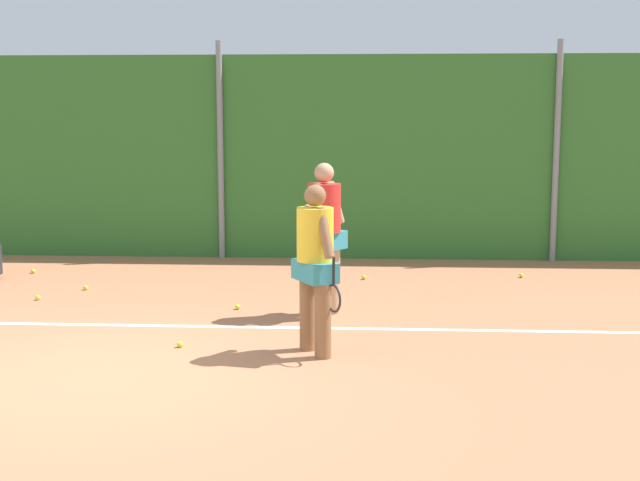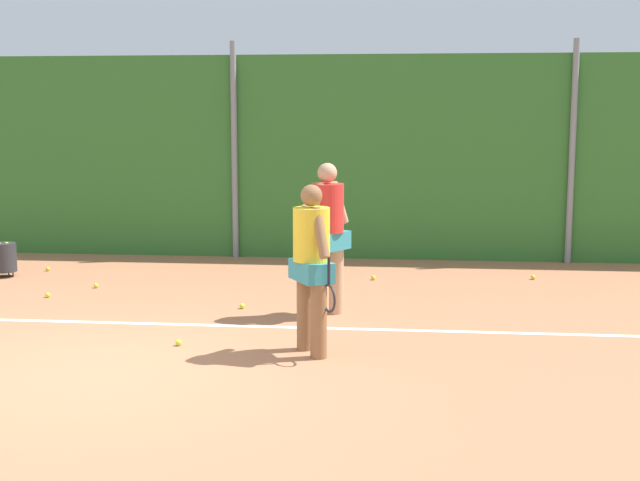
{
  "view_description": "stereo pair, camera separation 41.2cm",
  "coord_description": "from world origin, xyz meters",
  "px_view_note": "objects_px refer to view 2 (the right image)",
  "views": [
    {
      "loc": [
        2.45,
        -7.57,
        2.42
      ],
      "look_at": [
        1.91,
        1.66,
        1.03
      ],
      "focal_mm": 48.6,
      "sensor_mm": 36.0,
      "label": 1
    },
    {
      "loc": [
        2.87,
        -7.54,
        2.42
      ],
      "look_at": [
        1.91,
        1.66,
        1.03
      ],
      "focal_mm": 48.6,
      "sensor_mm": 36.0,
      "label": 2
    }
  ],
  "objects_px": {
    "tennis_ball_5": "(48,269)",
    "tennis_ball_8": "(533,277)",
    "ball_hopper": "(4,257)",
    "tennis_ball_1": "(96,286)",
    "player_midcourt": "(327,231)",
    "tennis_ball_4": "(242,306)",
    "tennis_ball_7": "(179,343)",
    "player_foreground_near": "(312,260)",
    "tennis_ball_6": "(48,295)",
    "tennis_ball_3": "(373,278)"
  },
  "relations": [
    {
      "from": "tennis_ball_5",
      "to": "tennis_ball_8",
      "type": "bearing_deg",
      "value": 0.69
    },
    {
      "from": "tennis_ball_5",
      "to": "player_midcourt",
      "type": "bearing_deg",
      "value": -28.6
    },
    {
      "from": "tennis_ball_6",
      "to": "tennis_ball_7",
      "type": "height_order",
      "value": "same"
    },
    {
      "from": "tennis_ball_8",
      "to": "tennis_ball_1",
      "type": "bearing_deg",
      "value": -168.47
    },
    {
      "from": "tennis_ball_5",
      "to": "tennis_ball_8",
      "type": "height_order",
      "value": "same"
    },
    {
      "from": "tennis_ball_5",
      "to": "tennis_ball_8",
      "type": "relative_size",
      "value": 1.0
    },
    {
      "from": "player_midcourt",
      "to": "tennis_ball_8",
      "type": "bearing_deg",
      "value": 165.7
    },
    {
      "from": "player_midcourt",
      "to": "tennis_ball_3",
      "type": "distance_m",
      "value": 2.52
    },
    {
      "from": "tennis_ball_3",
      "to": "tennis_ball_7",
      "type": "relative_size",
      "value": 1.0
    },
    {
      "from": "tennis_ball_1",
      "to": "player_midcourt",
      "type": "bearing_deg",
      "value": -21.44
    },
    {
      "from": "tennis_ball_3",
      "to": "player_midcourt",
      "type": "bearing_deg",
      "value": -101.36
    },
    {
      "from": "ball_hopper",
      "to": "tennis_ball_4",
      "type": "height_order",
      "value": "ball_hopper"
    },
    {
      "from": "player_foreground_near",
      "to": "tennis_ball_6",
      "type": "distance_m",
      "value": 4.46
    },
    {
      "from": "player_midcourt",
      "to": "ball_hopper",
      "type": "bearing_deg",
      "value": -78.56
    },
    {
      "from": "player_midcourt",
      "to": "tennis_ball_8",
      "type": "distance_m",
      "value": 3.88
    },
    {
      "from": "tennis_ball_3",
      "to": "tennis_ball_7",
      "type": "bearing_deg",
      "value": -116.49
    },
    {
      "from": "ball_hopper",
      "to": "tennis_ball_1",
      "type": "height_order",
      "value": "ball_hopper"
    },
    {
      "from": "player_midcourt",
      "to": "tennis_ball_7",
      "type": "relative_size",
      "value": 27.57
    },
    {
      "from": "tennis_ball_4",
      "to": "tennis_ball_6",
      "type": "height_order",
      "value": "same"
    },
    {
      "from": "ball_hopper",
      "to": "tennis_ball_7",
      "type": "xyz_separation_m",
      "value": [
        3.54,
        -3.43,
        -0.26
      ]
    },
    {
      "from": "tennis_ball_3",
      "to": "tennis_ball_6",
      "type": "height_order",
      "value": "same"
    },
    {
      "from": "tennis_ball_3",
      "to": "tennis_ball_4",
      "type": "distance_m",
      "value": 2.52
    },
    {
      "from": "player_midcourt",
      "to": "tennis_ball_8",
      "type": "height_order",
      "value": "player_midcourt"
    },
    {
      "from": "ball_hopper",
      "to": "tennis_ball_1",
      "type": "distance_m",
      "value": 1.77
    },
    {
      "from": "player_midcourt",
      "to": "tennis_ball_4",
      "type": "bearing_deg",
      "value": -71.26
    },
    {
      "from": "tennis_ball_3",
      "to": "tennis_ball_1",
      "type": "bearing_deg",
      "value": -165.67
    },
    {
      "from": "ball_hopper",
      "to": "tennis_ball_8",
      "type": "height_order",
      "value": "ball_hopper"
    },
    {
      "from": "tennis_ball_4",
      "to": "tennis_ball_8",
      "type": "xyz_separation_m",
      "value": [
        3.83,
        2.27,
        0.0
      ]
    },
    {
      "from": "tennis_ball_3",
      "to": "tennis_ball_6",
      "type": "xyz_separation_m",
      "value": [
        -4.19,
        -1.63,
        0.0
      ]
    },
    {
      "from": "tennis_ball_3",
      "to": "tennis_ball_5",
      "type": "relative_size",
      "value": 1.0
    },
    {
      "from": "tennis_ball_1",
      "to": "tennis_ball_8",
      "type": "relative_size",
      "value": 1.0
    },
    {
      "from": "player_midcourt",
      "to": "tennis_ball_7",
      "type": "distance_m",
      "value": 2.26
    },
    {
      "from": "tennis_ball_5",
      "to": "tennis_ball_4",
      "type": "bearing_deg",
      "value": -32.49
    },
    {
      "from": "tennis_ball_6",
      "to": "tennis_ball_8",
      "type": "relative_size",
      "value": 1.0
    },
    {
      "from": "tennis_ball_1",
      "to": "tennis_ball_5",
      "type": "height_order",
      "value": "same"
    },
    {
      "from": "player_foreground_near",
      "to": "player_midcourt",
      "type": "height_order",
      "value": "player_midcourt"
    },
    {
      "from": "player_foreground_near",
      "to": "tennis_ball_6",
      "type": "bearing_deg",
      "value": -152.27
    },
    {
      "from": "player_foreground_near",
      "to": "tennis_ball_3",
      "type": "distance_m",
      "value": 4.03
    },
    {
      "from": "tennis_ball_1",
      "to": "tennis_ball_8",
      "type": "bearing_deg",
      "value": 11.53
    },
    {
      "from": "tennis_ball_6",
      "to": "player_midcourt",
      "type": "bearing_deg",
      "value": -9.82
    },
    {
      "from": "ball_hopper",
      "to": "tennis_ball_8",
      "type": "bearing_deg",
      "value": 4.4
    },
    {
      "from": "tennis_ball_5",
      "to": "tennis_ball_7",
      "type": "bearing_deg",
      "value": -51.75
    },
    {
      "from": "ball_hopper",
      "to": "tennis_ball_5",
      "type": "bearing_deg",
      "value": 48.95
    },
    {
      "from": "tennis_ball_6",
      "to": "tennis_ball_7",
      "type": "relative_size",
      "value": 1.0
    },
    {
      "from": "player_foreground_near",
      "to": "tennis_ball_5",
      "type": "relative_size",
      "value": 25.83
    },
    {
      "from": "tennis_ball_5",
      "to": "tennis_ball_7",
      "type": "height_order",
      "value": "same"
    },
    {
      "from": "player_foreground_near",
      "to": "tennis_ball_6",
      "type": "height_order",
      "value": "player_foreground_near"
    },
    {
      "from": "ball_hopper",
      "to": "tennis_ball_7",
      "type": "relative_size",
      "value": 7.78
    },
    {
      "from": "tennis_ball_4",
      "to": "tennis_ball_5",
      "type": "height_order",
      "value": "same"
    },
    {
      "from": "player_foreground_near",
      "to": "tennis_ball_1",
      "type": "distance_m",
      "value": 4.53
    }
  ]
}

